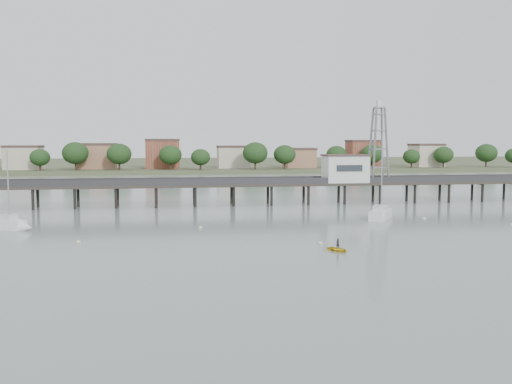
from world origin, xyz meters
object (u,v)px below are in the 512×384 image
pier (214,185)px  yellow_dinghy (338,251)px  sailboat_c (382,213)px  sailboat_b (13,225)px  lattice_tower (378,145)px

pier → yellow_dinghy: size_ratio=55.19×
sailboat_c → yellow_dinghy: (-14.85, -25.14, -0.64)m
pier → sailboat_b: (-28.84, -24.73, -3.14)m
pier → lattice_tower: (31.50, 0.00, 7.31)m
lattice_tower → sailboat_c: 24.16m
sailboat_c → pier: bearing=81.8°
sailboat_c → yellow_dinghy: 29.20m
lattice_tower → sailboat_b: lattice_tower is taller
lattice_tower → yellow_dinghy: lattice_tower is taller
sailboat_c → yellow_dinghy: size_ratio=5.08×
yellow_dinghy → sailboat_b: bearing=125.5°
sailboat_b → sailboat_c: sailboat_c is taller
pier → lattice_tower: size_ratio=9.68×
sailboat_b → yellow_dinghy: sailboat_b is taller
pier → sailboat_c: (24.39, -20.58, -3.16)m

